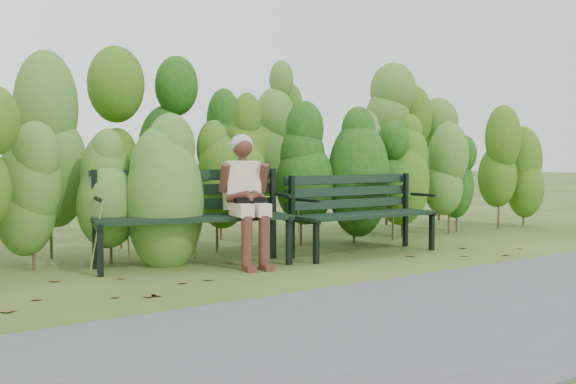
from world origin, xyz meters
TOP-DOWN VIEW (x-y plane):
  - ground at (0.00, 0.00)m, footprint 80.00×80.00m
  - footpath at (0.00, -2.20)m, footprint 60.00×2.50m
  - hedge_band at (0.00, 1.86)m, footprint 11.04×1.67m
  - leaf_litter at (-0.20, -0.37)m, footprint 5.77×1.93m
  - bench_left at (-0.85, 0.87)m, footprint 2.07×1.10m
  - bench_right at (1.12, 0.50)m, footprint 1.82×0.60m
  - seated_woman at (-0.39, 0.55)m, footprint 0.55×0.80m

SIDE VIEW (x-z plane):
  - ground at x=0.00m, z-range 0.00..0.00m
  - leaf_litter at x=-0.20m, z-range 0.00..0.01m
  - footpath at x=0.00m, z-range 0.00..0.01m
  - bench_right at x=1.12m, z-range 0.08..0.99m
  - bench_left at x=-0.85m, z-range 0.09..1.07m
  - seated_woman at x=-0.39m, z-range 0.10..1.45m
  - hedge_band at x=0.00m, z-range 0.05..2.47m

